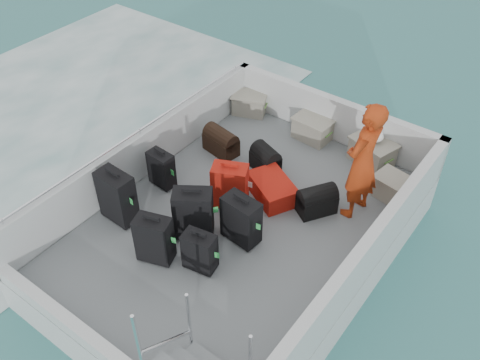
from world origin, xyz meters
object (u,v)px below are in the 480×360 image
object	(u,v)px
suitcase_1	(162,170)
crate_1	(313,129)
suitcase_0	(117,197)
suitcase_3	(154,240)
suitcase_7	(241,221)
suitcase_4	(193,214)
passenger	(363,162)
crate_3	(394,189)
suitcase_8	(272,189)
suitcase_6	(200,252)
crate_0	(250,104)
suitcase_5	(230,186)
crate_2	(372,152)

from	to	relation	value
suitcase_1	crate_1	world-z (taller)	suitcase_1
suitcase_0	suitcase_1	world-z (taller)	suitcase_0
suitcase_3	suitcase_7	distance (m)	1.09
suitcase_4	passenger	size ratio (longest dim) A/B	0.42
suitcase_7	crate_3	world-z (taller)	suitcase_7
suitcase_3	suitcase_8	size ratio (longest dim) A/B	0.93
suitcase_8	crate_3	distance (m)	1.68
suitcase_6	crate_0	xyz separation A→B (m)	(-1.52, 3.10, -0.11)
suitcase_0	crate_0	distance (m)	3.10
suitcase_6	passenger	distance (m)	2.33
suitcase_0	suitcase_1	bearing A→B (deg)	93.26
suitcase_4	suitcase_5	xyz separation A→B (m)	(0.02, 0.72, -0.03)
crate_2	suitcase_6	bearing A→B (deg)	-103.34
suitcase_1	suitcase_8	bearing A→B (deg)	30.69
passenger	suitcase_0	bearing A→B (deg)	-44.28
suitcase_3	crate_0	distance (m)	3.47
suitcase_4	crate_2	distance (m)	2.96
suitcase_3	crate_3	xyz separation A→B (m)	(1.86, 2.78, -0.17)
suitcase_4	passenger	xyz separation A→B (m)	(1.44, 1.64, 0.49)
crate_0	crate_2	size ratio (longest dim) A/B	0.88
suitcase_7	crate_2	world-z (taller)	suitcase_7
crate_2	crate_3	xyz separation A→B (m)	(0.60, -0.54, -0.03)
suitcase_4	crate_1	size ratio (longest dim) A/B	1.28
suitcase_0	suitcase_8	world-z (taller)	suitcase_0
suitcase_1	suitcase_4	bearing A→B (deg)	-22.14
crate_2	passenger	distance (m)	1.30
suitcase_0	suitcase_1	xyz separation A→B (m)	(-0.02, 0.84, -0.10)
suitcase_7	suitcase_8	size ratio (longest dim) A/B	0.93
suitcase_7	crate_0	world-z (taller)	suitcase_7
suitcase_1	suitcase_3	world-z (taller)	suitcase_3
crate_0	suitcase_3	bearing A→B (deg)	-73.33
suitcase_0	crate_2	xyz separation A→B (m)	(2.13, 3.09, -0.19)
suitcase_3	suitcase_4	world-z (taller)	suitcase_4
crate_1	suitcase_5	bearing A→B (deg)	-93.06
suitcase_5	crate_3	xyz separation A→B (m)	(1.73, 1.46, -0.17)
suitcase_8	crate_1	xyz separation A→B (m)	(-0.26, 1.52, 0.03)
suitcase_4	crate_2	bearing A→B (deg)	32.28
suitcase_4	crate_0	world-z (taller)	suitcase_4
suitcase_1	suitcase_4	xyz separation A→B (m)	(1.00, -0.47, 0.08)
suitcase_5	crate_3	bearing A→B (deg)	14.93
crate_1	crate_3	xyz separation A→B (m)	(1.62, -0.54, -0.01)
crate_0	crate_1	world-z (taller)	crate_1
passenger	suitcase_6	bearing A→B (deg)	-20.81
suitcase_1	crate_3	bearing A→B (deg)	35.07
suitcase_7	passenger	world-z (taller)	passenger
crate_0	crate_2	bearing A→B (deg)	0.00
suitcase_0	suitcase_3	distance (m)	0.90
suitcase_5	suitcase_7	xyz separation A→B (m)	(0.51, -0.43, 0.01)
crate_1	crate_2	bearing A→B (deg)	0.08
suitcase_1	crate_2	bearing A→B (deg)	49.43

